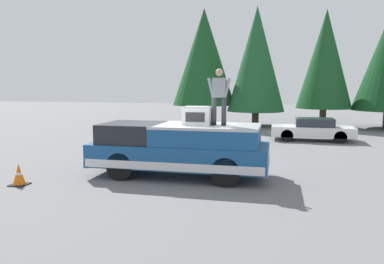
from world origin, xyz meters
The scene contains 9 objects.
ground_plane centered at (0.00, 0.00, 0.00)m, with size 90.00×90.00×0.00m, color slate.
pickup_truck centered at (-0.21, 0.06, 0.87)m, with size 2.01×5.54×1.65m.
compressor_unit centered at (-0.26, -0.53, 1.93)m, with size 0.65×0.84×0.56m.
person_on_truck_bed centered at (-0.18, -1.18, 2.55)m, with size 0.29×0.72×1.69m.
parked_car_white centered at (8.70, -4.68, 0.58)m, with size 1.64×4.10×1.16m.
traffic_cone centered at (-2.28, 4.27, 0.29)m, with size 0.47×0.47×0.62m.
conifer_left centered at (15.18, -5.86, 4.55)m, with size 3.62×3.62×7.82m.
conifer_center_left centered at (15.04, -1.35, 4.61)m, with size 3.94×3.94×8.20m.
conifer_center_right centered at (15.36, 2.40, 4.84)m, with size 4.51×4.51×8.28m.
Camera 1 is at (-11.27, -2.93, 2.85)m, focal length 34.75 mm.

